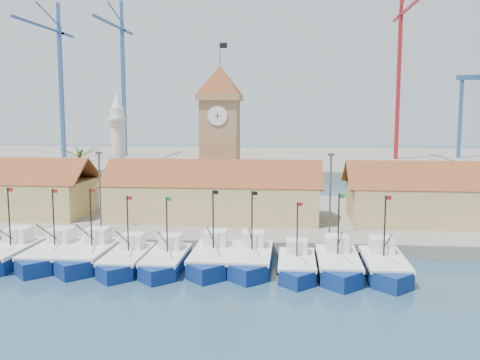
# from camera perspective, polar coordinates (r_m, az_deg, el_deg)

# --- Properties ---
(ground) EXTENTS (400.00, 400.00, 0.00)m
(ground) POSITION_cam_1_polar(r_m,az_deg,el_deg) (49.78, -6.08, -10.30)
(ground) COLOR navy
(ground) RESTS_ON ground
(quay) EXTENTS (140.00, 32.00, 1.50)m
(quay) POSITION_cam_1_polar(r_m,az_deg,el_deg) (72.54, -2.30, -4.05)
(quay) COLOR gray
(quay) RESTS_ON ground
(terminal) EXTENTS (240.00, 80.00, 2.00)m
(terminal) POSITION_cam_1_polar(r_m,az_deg,el_deg) (157.39, 1.93, 2.19)
(terminal) COLOR gray
(terminal) RESTS_ON ground
(boat_0) EXTENTS (3.85, 10.55, 7.98)m
(boat_0) POSITION_cam_1_polar(r_m,az_deg,el_deg) (58.22, -23.68, -7.44)
(boat_0) COLOR navy
(boat_0) RESTS_ON ground
(boat_1) EXTENTS (3.77, 10.34, 7.82)m
(boat_1) POSITION_cam_1_polar(r_m,az_deg,el_deg) (56.69, -19.51, -7.65)
(boat_1) COLOR navy
(boat_1) RESTS_ON ground
(boat_2) EXTENTS (3.82, 10.47, 7.92)m
(boat_2) POSITION_cam_1_polar(r_m,az_deg,el_deg) (55.24, -15.84, -7.88)
(boat_2) COLOR navy
(boat_2) RESTS_ON ground
(boat_3) EXTENTS (3.56, 9.76, 7.39)m
(boat_3) POSITION_cam_1_polar(r_m,az_deg,el_deg) (52.95, -12.08, -8.49)
(boat_3) COLOR navy
(boat_3) RESTS_ON ground
(boat_4) EXTENTS (3.53, 9.68, 7.32)m
(boat_4) POSITION_cam_1_polar(r_m,az_deg,el_deg) (52.01, -7.96, -8.69)
(boat_4) COLOR navy
(boat_4) RESTS_ON ground
(boat_5) EXTENTS (3.82, 10.46, 7.92)m
(boat_5) POSITION_cam_1_polar(r_m,az_deg,el_deg) (52.25, -3.01, -8.48)
(boat_5) COLOR navy
(boat_5) RESTS_ON ground
(boat_6) EXTENTS (3.80, 10.41, 7.87)m
(boat_6) POSITION_cam_1_polar(r_m,az_deg,el_deg) (51.81, 1.19, -8.62)
(boat_6) COLOR navy
(boat_6) RESTS_ON ground
(boat_7) EXTENTS (3.40, 9.31, 7.05)m
(boat_7) POSITION_cam_1_polar(r_m,az_deg,el_deg) (50.47, 6.08, -9.19)
(boat_7) COLOR navy
(boat_7) RESTS_ON ground
(boat_8) EXTENTS (3.80, 10.41, 7.88)m
(boat_8) POSITION_cam_1_polar(r_m,az_deg,el_deg) (50.94, 10.45, -9.02)
(boat_8) COLOR navy
(boat_8) RESTS_ON ground
(boat_9) EXTENTS (3.75, 10.28, 7.78)m
(boat_9) POSITION_cam_1_polar(r_m,az_deg,el_deg) (51.44, 15.22, -9.01)
(boat_9) COLOR navy
(boat_9) RESTS_ON ground
(hall_center) EXTENTS (27.04, 10.13, 7.61)m
(hall_center) POSITION_cam_1_polar(r_m,az_deg,el_deg) (68.07, -2.77, -2.04)
(hall_center) COLOR tan
(hall_center) RESTS_ON quay
(hall_right) EXTENTS (31.20, 10.13, 7.61)m
(hall_right) POSITION_cam_1_polar(r_m,az_deg,el_deg) (70.99, 23.75, -2.27)
(hall_right) COLOR tan
(hall_right) RESTS_ON quay
(clock_tower) EXTENTS (5.80, 5.80, 22.70)m
(clock_tower) POSITION_cam_1_polar(r_m,az_deg,el_deg) (73.17, -2.13, 4.90)
(clock_tower) COLOR #A97E57
(clock_tower) RESTS_ON quay
(minaret) EXTENTS (3.00, 3.00, 16.30)m
(minaret) POSITION_cam_1_polar(r_m,az_deg,el_deg) (78.62, -12.85, 3.26)
(minaret) COLOR silver
(minaret) RESTS_ON quay
(palm_tree) EXTENTS (5.60, 5.03, 8.39)m
(palm_tree) POSITION_cam_1_polar(r_m,az_deg,el_deg) (78.79, -16.69, 0.60)
(palm_tree) COLOR brown
(palm_tree) RESTS_ON quay
(lamp_posts) EXTENTS (80.70, 0.25, 9.03)m
(lamp_posts) POSITION_cam_1_polar(r_m,az_deg,el_deg) (59.79, -3.40, -0.93)
(lamp_posts) COLOR #3F3F44
(lamp_posts) RESTS_ON quay
(crane_blue_far) EXTENTS (1.00, 35.83, 43.23)m
(crane_blue_far) POSITION_cam_1_polar(r_m,az_deg,el_deg) (160.92, -18.87, 10.92)
(crane_blue_far) COLOR #2E548D
(crane_blue_far) RESTS_ON terminal
(crane_blue_near) EXTENTS (1.00, 32.95, 44.66)m
(crane_blue_near) POSITION_cam_1_polar(r_m,az_deg,el_deg) (161.19, -12.52, 11.32)
(crane_blue_near) COLOR #2E548D
(crane_blue_near) RESTS_ON terminal
(crane_red_right) EXTENTS (1.00, 32.64, 46.89)m
(crane_red_right) POSITION_cam_1_polar(r_m,az_deg,el_deg) (153.51, 16.71, 11.85)
(crane_red_right) COLOR #A6191C
(crane_red_right) RESTS_ON terminal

